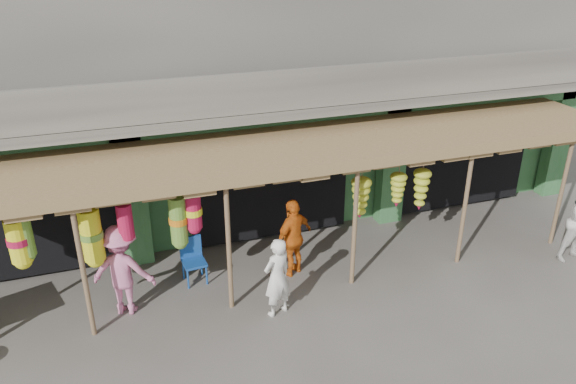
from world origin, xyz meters
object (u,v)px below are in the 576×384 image
object	(u,v)px
person_vendor	(293,237)
person_shopper	(122,270)
person_front	(277,277)
blue_chair	(193,257)

from	to	relation	value
person_vendor	person_shopper	xyz separation A→B (m)	(-3.38, -0.22, 0.05)
person_front	person_vendor	distance (m)	1.41
person_vendor	person_shopper	world-z (taller)	person_shopper
person_vendor	blue_chair	bearing A→B (deg)	-40.09
blue_chair	person_vendor	xyz separation A→B (m)	(2.01, -0.42, 0.32)
blue_chair	person_vendor	world-z (taller)	person_vendor
blue_chair	person_shopper	xyz separation A→B (m)	(-1.37, -0.64, 0.37)
person_vendor	person_shopper	bearing A→B (deg)	-24.62
blue_chair	person_vendor	size ratio (longest dim) A/B	0.56
person_front	person_shopper	world-z (taller)	person_shopper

